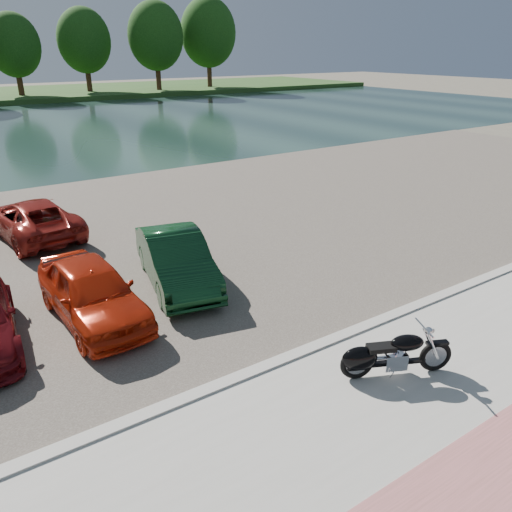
{
  "coord_description": "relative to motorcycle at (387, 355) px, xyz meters",
  "views": [
    {
      "loc": [
        -6.23,
        -5.02,
        6.17
      ],
      "look_at": [
        0.53,
        5.03,
        1.1
      ],
      "focal_mm": 35.0,
      "sensor_mm": 36.0,
      "label": 1
    }
  ],
  "objects": [
    {
      "name": "ground",
      "position": [
        -0.55,
        -0.44,
        -0.56
      ],
      "size": [
        200.0,
        200.0,
        0.0
      ],
      "primitive_type": "plane",
      "color": "#595447",
      "rests_on": "ground"
    },
    {
      "name": "motorcycle",
      "position": [
        0.0,
        0.0,
        0.0
      ],
      "size": [
        2.19,
        1.19,
        1.05
      ],
      "rotation": [
        0.0,
        0.0,
        -0.43
      ],
      "color": "black",
      "rests_on": "promenade"
    },
    {
      "name": "parking_lot",
      "position": [
        -0.55,
        10.56,
        -0.54
      ],
      "size": [
        60.0,
        18.0,
        0.04
      ],
      "primitive_type": "cube",
      "color": "#433D36",
      "rests_on": "ground"
    },
    {
      "name": "car_4",
      "position": [
        -4.08,
        5.61,
        0.21
      ],
      "size": [
        1.92,
        4.36,
        1.46
      ],
      "primitive_type": "imported",
      "rotation": [
        0.0,
        0.0,
        0.05
      ],
      "color": "#B2230B",
      "rests_on": "parking_lot"
    },
    {
      "name": "pink_path",
      "position": [
        -0.55,
        -2.94,
        -0.46
      ],
      "size": [
        60.0,
        2.0,
        0.01
      ],
      "primitive_type": "cube",
      "color": "#8F5550",
      "rests_on": "promenade"
    },
    {
      "name": "river",
      "position": [
        -0.55,
        39.56,
        -0.56
      ],
      "size": [
        120.0,
        40.0,
        0.0
      ],
      "primitive_type": "cube",
      "color": "#1C322E",
      "rests_on": "ground"
    },
    {
      "name": "kerb",
      "position": [
        -0.55,
        1.56,
        -0.49
      ],
      "size": [
        60.0,
        0.3,
        0.14
      ],
      "primitive_type": "cube",
      "color": "#A1A098",
      "rests_on": "ground"
    },
    {
      "name": "car_10",
      "position": [
        -4.04,
        12.46,
        0.15
      ],
      "size": [
        2.78,
        5.06,
        1.34
      ],
      "primitive_type": "imported",
      "rotation": [
        0.0,
        0.0,
        3.26
      ],
      "color": "maroon",
      "rests_on": "parking_lot"
    },
    {
      "name": "promenade",
      "position": [
        -0.55,
        -1.44,
        -0.51
      ],
      "size": [
        60.0,
        6.0,
        0.1
      ],
      "primitive_type": "cube",
      "color": "#A1A098",
      "rests_on": "ground"
    },
    {
      "name": "car_5",
      "position": [
        -1.54,
        6.28,
        0.21
      ],
      "size": [
        2.45,
        4.65,
        1.46
      ],
      "primitive_type": "imported",
      "rotation": [
        0.0,
        0.0,
        -0.21
      ],
      "color": "#0E3419",
      "rests_on": "parking_lot"
    }
  ]
}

